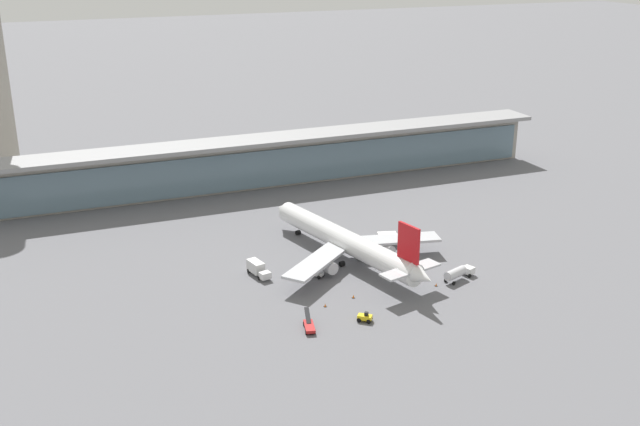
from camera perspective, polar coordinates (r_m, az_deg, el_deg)
name	(u,v)px	position (r m, az deg, el deg)	size (l,w,h in m)	color
ground_plane	(346,264)	(175.92, 1.97, -3.83)	(1200.00, 1200.00, 0.00)	slate
airliner_on_stand	(348,242)	(175.32, 2.12, -2.20)	(43.03, 56.92, 15.34)	white
service_truck_near_nose_white	(458,273)	(169.85, 10.37, -4.44)	(8.83, 5.19, 2.95)	silver
service_truck_under_wing_white	(257,268)	(169.84, -4.73, -4.17)	(3.82, 7.62, 3.10)	silver
service_truck_mid_apron_grey	(390,238)	(186.69, 5.30, -1.89)	(7.65, 4.20, 3.10)	gray
service_truck_by_tail_red	(309,326)	(147.34, -0.82, -8.47)	(2.92, 6.93, 2.70)	#B21E1E
service_truck_on_taxiway_yellow	(365,317)	(150.39, 3.40, -7.85)	(3.29, 3.14, 2.05)	yellow
service_truck_at_far_stand_white	(317,273)	(168.74, -0.24, -4.57)	(3.04, 3.32, 2.05)	silver
terminal_building	(261,160)	(229.57, -4.47, 3.97)	(183.60, 12.80, 15.20)	#9E998E
safety_cone_alpha	(325,305)	(156.00, 0.40, -6.96)	(0.62, 0.62, 0.70)	orange
safety_cone_bravo	(436,285)	(166.67, 8.73, -5.36)	(0.62, 0.62, 0.70)	orange
safety_cone_charlie	(353,297)	(159.71, 2.53, -6.30)	(0.62, 0.62, 0.70)	orange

